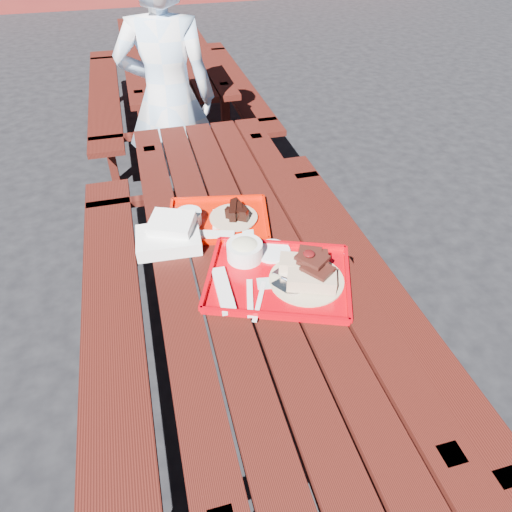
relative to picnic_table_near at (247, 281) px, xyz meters
name	(u,v)px	position (x,y,z in m)	size (l,w,h in m)	color
ground	(248,362)	(0.00, 0.00, -0.56)	(60.00, 60.00, 0.00)	black
picnic_table_near	(247,281)	(0.00, 0.00, 0.00)	(1.41, 2.40, 0.75)	#3F110C
picnic_table_far	(169,72)	(0.00, 2.80, 0.00)	(1.41, 2.40, 0.75)	#3F110C
near_tray	(279,269)	(0.07, -0.21, 0.23)	(0.61, 0.55, 0.16)	#BC000A
far_tray	(217,219)	(-0.08, 0.19, 0.21)	(0.47, 0.40, 0.07)	red
white_cloth	(169,235)	(-0.29, 0.09, 0.23)	(0.26, 0.23, 0.10)	white
person	(169,100)	(-0.13, 1.47, 0.25)	(0.59, 0.39, 1.62)	#B4D3F5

